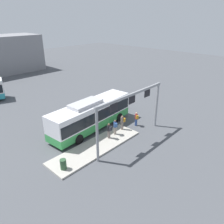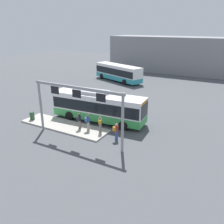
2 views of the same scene
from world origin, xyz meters
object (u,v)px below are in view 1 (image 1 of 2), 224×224
Objects in this scene: person_waiting_far at (115,127)px; person_waiting_mid at (109,130)px; bus_main at (91,114)px; person_boarding at (122,122)px; person_waiting_near at (136,119)px; trash_bin at (63,164)px.

person_waiting_mid is at bearing 121.64° from person_waiting_far.
bus_main is 6.46× the size of person_boarding.
person_waiting_near is at bearing -92.43° from person_waiting_mid.
bus_main is 6.46× the size of person_waiting_far.
person_waiting_mid is 1.00× the size of person_waiting_far.
person_waiting_near is at bearing 2.58° from trash_bin.
trash_bin is at bearing 69.36° from person_boarding.
person_waiting_mid is at bearing -100.84° from bus_main.
person_waiting_near is (3.98, -3.23, -0.92)m from bus_main.
person_waiting_near is at bearing -127.55° from person_boarding.
trash_bin is (-6.13, -0.64, -0.44)m from person_waiting_mid.
bus_main is 11.98× the size of trash_bin.
bus_main reaches higher than person_waiting_mid.
bus_main is 3.15m from person_waiting_far.
person_waiting_near is 3.37m from person_waiting_far.
person_waiting_far reaches higher than person_waiting_near.
person_boarding is at bearing 5.82° from trash_bin.
person_waiting_mid is (-2.36, -0.23, 0.00)m from person_boarding.
person_waiting_far is 7.19m from trash_bin.
person_boarding is (1.98, -2.84, -0.76)m from bus_main.
person_waiting_near is 1.00× the size of person_waiting_far.
bus_main is 5.21m from person_waiting_near.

